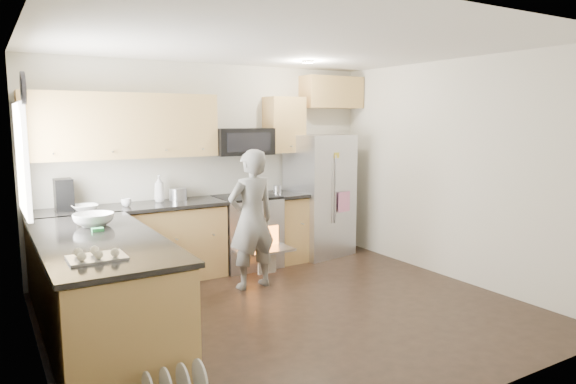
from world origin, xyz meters
TOP-DOWN VIEW (x-y plane):
  - ground at (0.00, 0.00)m, footprint 4.50×4.50m
  - room_shell at (-0.04, 0.02)m, footprint 4.54×4.04m
  - back_cabinet_run at (-0.59, 1.75)m, footprint 4.45×0.64m
  - peninsula at (-1.75, 0.25)m, footprint 0.96×2.36m
  - stove_range at (0.35, 1.69)m, footprint 0.76×0.97m
  - refrigerator at (1.50, 1.70)m, footprint 0.93×0.78m
  - person at (0.02, 0.89)m, footprint 0.59×0.41m

SIDE VIEW (x-z plane):
  - ground at x=0.00m, z-range 0.00..0.00m
  - peninsula at x=-1.75m, z-range -0.06..0.98m
  - stove_range at x=0.35m, z-range -0.22..1.57m
  - person at x=0.02m, z-range 0.00..1.58m
  - refrigerator at x=1.50m, z-range 0.00..1.69m
  - back_cabinet_run at x=-0.59m, z-range -0.29..2.21m
  - room_shell at x=-0.04m, z-range 0.36..2.98m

